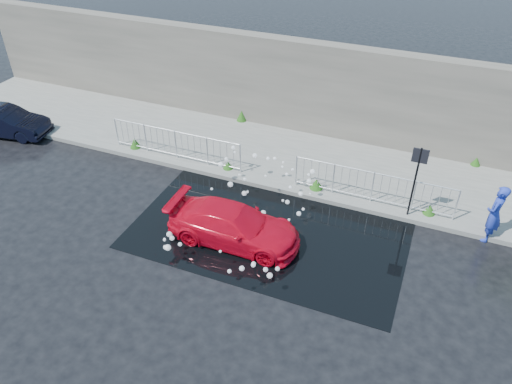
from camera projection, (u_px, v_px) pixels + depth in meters
ground at (242, 246)px, 14.34m from camera, size 90.00×90.00×0.00m
pavement at (297, 159)px, 18.07m from camera, size 30.00×4.00×0.15m
curb at (278, 188)px, 16.56m from camera, size 30.00×0.25×0.16m
retaining_wall at (318, 89)px, 18.66m from camera, size 30.00×0.60×3.50m
puddle at (270, 229)px, 14.94m from camera, size 8.00×5.00×0.01m
sign_post at (417, 171)px, 14.39m from camera, size 0.45×0.06×2.50m
railing_left at (176, 143)px, 17.67m from camera, size 5.05×0.05×1.10m
railing_right at (373, 186)px, 15.52m from camera, size 5.05×0.05×1.10m
weeds at (281, 156)px, 17.77m from camera, size 12.17×3.93×0.43m
water_spray at (246, 204)px, 14.86m from camera, size 3.56×5.38×0.99m
red_car at (234, 225)px, 14.23m from camera, size 3.88×1.63×1.12m
dark_car at (6, 122)px, 19.41m from camera, size 3.49×1.69×1.10m
person at (494, 214)px, 14.07m from camera, size 0.61×0.77×1.84m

